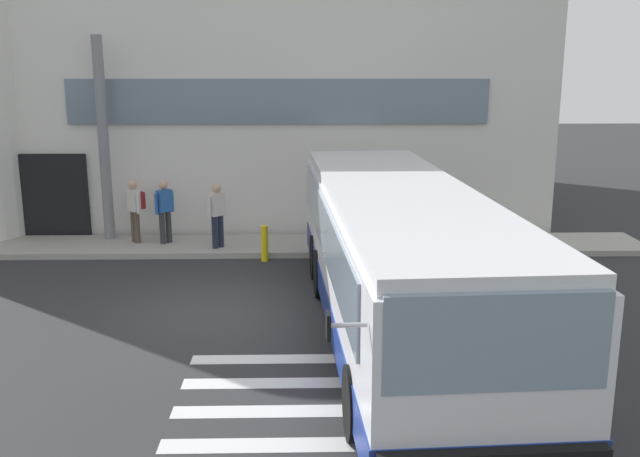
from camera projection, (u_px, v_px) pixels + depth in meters
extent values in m
cube|color=#2B2B2D|center=(220.00, 311.00, 13.91)|extent=(80.00, 90.00, 0.02)
cube|color=silver|center=(330.00, 444.00, 8.99)|extent=(4.40, 0.36, 0.01)
cube|color=silver|center=(328.00, 411.00, 9.86)|extent=(4.40, 0.36, 0.01)
cube|color=silver|center=(326.00, 382.00, 10.74)|extent=(4.40, 0.36, 0.01)
cube|color=silver|center=(324.00, 359.00, 11.61)|extent=(4.40, 0.36, 0.01)
cube|color=silver|center=(257.00, 102.00, 24.79)|extent=(17.39, 12.00, 6.97)
cube|color=black|center=(56.00, 197.00, 19.31)|extent=(1.80, 0.16, 2.40)
cube|color=slate|center=(279.00, 101.00, 18.86)|extent=(11.39, 0.10, 1.20)
cube|color=#9E9B93|center=(241.00, 246.00, 18.56)|extent=(21.39, 2.00, 0.15)
cylinder|color=slate|center=(103.00, 140.00, 18.44)|extent=(0.28, 0.28, 5.37)
cube|color=silver|center=(398.00, 258.00, 12.39)|extent=(3.13, 10.90, 2.15)
cube|color=navy|center=(396.00, 301.00, 12.57)|extent=(3.17, 10.94, 0.55)
cube|color=silver|center=(399.00, 193.00, 12.12)|extent=(3.02, 10.69, 0.20)
cube|color=gray|center=(496.00, 342.00, 7.07)|extent=(2.35, 0.25, 1.05)
cube|color=gray|center=(466.00, 225.00, 12.67)|extent=(0.56, 9.56, 0.95)
cube|color=gray|center=(324.00, 228.00, 12.47)|extent=(0.56, 9.56, 0.95)
cube|color=black|center=(499.00, 309.00, 6.99)|extent=(2.15, 0.22, 0.28)
cylinder|color=#B7B7BF|center=(348.00, 325.00, 7.12)|extent=(0.40, 0.07, 0.05)
cube|color=black|center=(328.00, 326.00, 7.11)|extent=(0.05, 0.20, 0.28)
cylinder|color=black|center=(534.00, 397.00, 9.21)|extent=(0.35, 1.01, 1.00)
cylinder|color=black|center=(357.00, 403.00, 9.03)|extent=(0.35, 1.01, 1.00)
cylinder|color=black|center=(432.00, 271.00, 14.81)|extent=(0.35, 1.01, 1.00)
cylinder|color=black|center=(322.00, 274.00, 14.64)|extent=(0.35, 1.01, 1.00)
cylinder|color=black|center=(419.00, 255.00, 16.08)|extent=(0.35, 1.01, 1.00)
cylinder|color=black|center=(317.00, 257.00, 15.90)|extent=(0.35, 1.01, 1.00)
cylinder|color=#4C4233|center=(137.00, 227.00, 18.49)|extent=(0.15, 0.15, 0.85)
cylinder|color=#4C4233|center=(134.00, 226.00, 18.65)|extent=(0.15, 0.15, 0.85)
cube|color=silver|center=(134.00, 200.00, 18.41)|extent=(0.41, 0.44, 0.58)
sphere|color=tan|center=(133.00, 184.00, 18.31)|extent=(0.23, 0.23, 0.23)
cylinder|color=silver|center=(138.00, 203.00, 18.23)|extent=(0.09, 0.09, 0.55)
cylinder|color=silver|center=(130.00, 201.00, 18.61)|extent=(0.09, 0.09, 0.55)
cube|color=maroon|center=(140.00, 200.00, 18.52)|extent=(0.33, 0.35, 0.44)
cylinder|color=#2D2D33|center=(169.00, 227.00, 18.55)|extent=(0.15, 0.15, 0.85)
cylinder|color=#2D2D33|center=(162.00, 228.00, 18.41)|extent=(0.15, 0.15, 0.85)
cube|color=#2659A5|center=(164.00, 201.00, 18.32)|extent=(0.42, 0.43, 0.58)
sphere|color=tan|center=(163.00, 185.00, 18.22)|extent=(0.23, 0.23, 0.23)
cylinder|color=#2659A5|center=(172.00, 201.00, 18.51)|extent=(0.09, 0.09, 0.55)
cylinder|color=#2659A5|center=(156.00, 204.00, 18.15)|extent=(0.09, 0.09, 0.55)
cylinder|color=#1E2338|center=(221.00, 231.00, 18.08)|extent=(0.15, 0.15, 0.85)
cylinder|color=#1E2338|center=(215.00, 232.00, 17.94)|extent=(0.15, 0.15, 0.85)
cube|color=silver|center=(217.00, 204.00, 17.84)|extent=(0.42, 0.43, 0.58)
sphere|color=tan|center=(216.00, 188.00, 17.75)|extent=(0.23, 0.23, 0.23)
cylinder|color=silver|center=(224.00, 205.00, 18.04)|extent=(0.09, 0.09, 0.55)
cylinder|color=silver|center=(209.00, 208.00, 17.67)|extent=(0.09, 0.09, 0.55)
cylinder|color=yellow|center=(265.00, 243.00, 17.32)|extent=(0.18, 0.18, 0.90)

